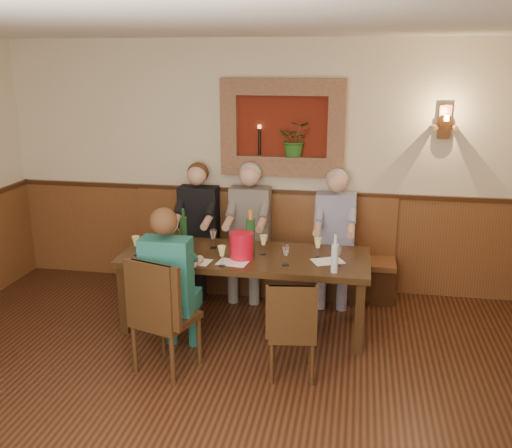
{
  "coord_description": "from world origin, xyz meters",
  "views": [
    {
      "loc": [
        1.04,
        -3.28,
        2.59
      ],
      "look_at": [
        0.1,
        1.9,
        1.05
      ],
      "focal_mm": 40.0,
      "sensor_mm": 36.0,
      "label": 1
    }
  ],
  "objects_px": {
    "chair_near_left": "(165,337)",
    "person_chair_front": "(171,298)",
    "person_bench_right": "(334,247)",
    "spittoon_bucket": "(242,245)",
    "chair_near_right": "(292,348)",
    "bench": "(261,262)",
    "person_bench_mid": "(249,241)",
    "wine_bottle_green_a": "(251,236)",
    "dining_table": "(245,262)",
    "wine_bottle_green_b": "(184,230)",
    "water_bottle": "(335,257)",
    "person_bench_left": "(197,238)"
  },
  "relations": [
    {
      "from": "person_bench_mid",
      "to": "wine_bottle_green_a",
      "type": "relative_size",
      "value": 3.31
    },
    {
      "from": "person_bench_right",
      "to": "spittoon_bucket",
      "type": "bearing_deg",
      "value": -131.37
    },
    {
      "from": "dining_table",
      "to": "person_bench_mid",
      "type": "distance_m",
      "value": 0.85
    },
    {
      "from": "chair_near_left",
      "to": "spittoon_bucket",
      "type": "height_order",
      "value": "chair_near_left"
    },
    {
      "from": "chair_near_left",
      "to": "bench",
      "type": "bearing_deg",
      "value": 93.12
    },
    {
      "from": "wine_bottle_green_a",
      "to": "wine_bottle_green_b",
      "type": "bearing_deg",
      "value": 166.55
    },
    {
      "from": "bench",
      "to": "water_bottle",
      "type": "xyz_separation_m",
      "value": [
        0.88,
        -1.27,
        0.56
      ]
    },
    {
      "from": "dining_table",
      "to": "water_bottle",
      "type": "distance_m",
      "value": 0.96
    },
    {
      "from": "dining_table",
      "to": "wine_bottle_green_b",
      "type": "bearing_deg",
      "value": 165.83
    },
    {
      "from": "chair_near_left",
      "to": "wine_bottle_green_a",
      "type": "distance_m",
      "value": 1.27
    },
    {
      "from": "dining_table",
      "to": "person_bench_left",
      "type": "relative_size",
      "value": 1.63
    },
    {
      "from": "chair_near_left",
      "to": "person_chair_front",
      "type": "distance_m",
      "value": 0.34
    },
    {
      "from": "spittoon_bucket",
      "to": "wine_bottle_green_a",
      "type": "bearing_deg",
      "value": 58.4
    },
    {
      "from": "person_bench_left",
      "to": "person_chair_front",
      "type": "distance_m",
      "value": 1.63
    },
    {
      "from": "chair_near_right",
      "to": "wine_bottle_green_a",
      "type": "bearing_deg",
      "value": 113.21
    },
    {
      "from": "chair_near_left",
      "to": "person_chair_front",
      "type": "bearing_deg",
      "value": 105.82
    },
    {
      "from": "person_bench_right",
      "to": "water_bottle",
      "type": "relative_size",
      "value": 4.16
    },
    {
      "from": "chair_near_left",
      "to": "person_bench_right",
      "type": "xyz_separation_m",
      "value": [
        1.33,
        1.79,
        0.3
      ]
    },
    {
      "from": "dining_table",
      "to": "spittoon_bucket",
      "type": "height_order",
      "value": "spittoon_bucket"
    },
    {
      "from": "chair_near_right",
      "to": "person_bench_left",
      "type": "xyz_separation_m",
      "value": [
        -1.29,
        1.69,
        0.36
      ]
    },
    {
      "from": "wine_bottle_green_b",
      "to": "water_bottle",
      "type": "bearing_deg",
      "value": -17.74
    },
    {
      "from": "spittoon_bucket",
      "to": "person_bench_right",
      "type": "bearing_deg",
      "value": 48.63
    },
    {
      "from": "chair_near_right",
      "to": "person_chair_front",
      "type": "xyz_separation_m",
      "value": [
        -1.07,
        0.08,
        0.33
      ]
    },
    {
      "from": "wine_bottle_green_b",
      "to": "person_chair_front",
      "type": "bearing_deg",
      "value": -79.78
    },
    {
      "from": "person_bench_mid",
      "to": "water_bottle",
      "type": "distance_m",
      "value": 1.56
    },
    {
      "from": "person_chair_front",
      "to": "person_bench_right",
      "type": "bearing_deg",
      "value": 50.68
    },
    {
      "from": "person_bench_right",
      "to": "water_bottle",
      "type": "xyz_separation_m",
      "value": [
        0.05,
        -1.16,
        0.29
      ]
    },
    {
      "from": "water_bottle",
      "to": "person_bench_right",
      "type": "bearing_deg",
      "value": 92.51
    },
    {
      "from": "bench",
      "to": "person_bench_right",
      "type": "distance_m",
      "value": 0.88
    },
    {
      "from": "person_bench_right",
      "to": "person_bench_mid",
      "type": "bearing_deg",
      "value": -179.93
    },
    {
      "from": "chair_near_left",
      "to": "dining_table",
      "type": "bearing_deg",
      "value": 80.14
    },
    {
      "from": "chair_near_right",
      "to": "person_bench_right",
      "type": "relative_size",
      "value": 0.6
    },
    {
      "from": "person_bench_left",
      "to": "wine_bottle_green_b",
      "type": "height_order",
      "value": "person_bench_left"
    },
    {
      "from": "chair_near_right",
      "to": "spittoon_bucket",
      "type": "xyz_separation_m",
      "value": [
        -0.58,
        0.74,
        0.62
      ]
    },
    {
      "from": "chair_near_left",
      "to": "person_chair_front",
      "type": "xyz_separation_m",
      "value": [
        0.01,
        0.17,
        0.29
      ]
    },
    {
      "from": "person_bench_mid",
      "to": "person_chair_front",
      "type": "height_order",
      "value": "person_bench_mid"
    },
    {
      "from": "chair_near_left",
      "to": "water_bottle",
      "type": "distance_m",
      "value": 1.63
    },
    {
      "from": "dining_table",
      "to": "person_chair_front",
      "type": "xyz_separation_m",
      "value": [
        -0.5,
        -0.78,
        -0.09
      ]
    },
    {
      "from": "wine_bottle_green_a",
      "to": "water_bottle",
      "type": "height_order",
      "value": "wine_bottle_green_a"
    },
    {
      "from": "person_bench_right",
      "to": "bench",
      "type": "bearing_deg",
      "value": 172.64
    },
    {
      "from": "chair_near_left",
      "to": "person_bench_mid",
      "type": "distance_m",
      "value": 1.85
    },
    {
      "from": "chair_near_right",
      "to": "water_bottle",
      "type": "distance_m",
      "value": 0.88
    },
    {
      "from": "spittoon_bucket",
      "to": "person_bench_left",
      "type": "bearing_deg",
      "value": 127.02
    },
    {
      "from": "spittoon_bucket",
      "to": "water_bottle",
      "type": "bearing_deg",
      "value": -13.64
    },
    {
      "from": "person_bench_left",
      "to": "person_chair_front",
      "type": "relative_size",
      "value": 1.03
    },
    {
      "from": "person_bench_left",
      "to": "spittoon_bucket",
      "type": "height_order",
      "value": "person_bench_left"
    },
    {
      "from": "person_bench_left",
      "to": "dining_table",
      "type": "bearing_deg",
      "value": -49.16
    },
    {
      "from": "person_chair_front",
      "to": "spittoon_bucket",
      "type": "height_order",
      "value": "person_chair_front"
    },
    {
      "from": "dining_table",
      "to": "wine_bottle_green_b",
      "type": "xyz_separation_m",
      "value": [
        -0.67,
        0.17,
        0.23
      ]
    },
    {
      "from": "dining_table",
      "to": "person_chair_front",
      "type": "distance_m",
      "value": 0.93
    }
  ]
}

